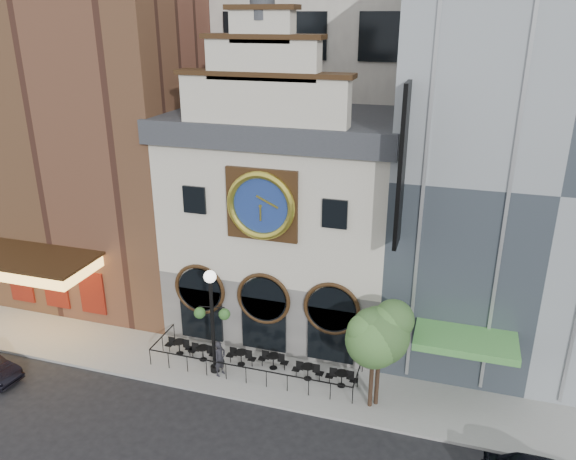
% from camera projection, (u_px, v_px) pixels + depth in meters
% --- Properties ---
extents(ground, '(120.00, 120.00, 0.00)m').
position_uv_depth(ground, '(237.00, 400.00, 26.63)').
color(ground, black).
rests_on(ground, ground).
extents(sidewalk, '(44.00, 5.00, 0.15)m').
position_uv_depth(sidewalk, '(255.00, 369.00, 28.84)').
color(sidewalk, gray).
rests_on(sidewalk, ground).
extents(clock_building, '(12.60, 8.78, 18.65)m').
position_uv_depth(clock_building, '(286.00, 215.00, 31.21)').
color(clock_building, '#605E5B').
rests_on(clock_building, ground).
extents(theater_building, '(14.00, 15.60, 25.00)m').
position_uv_depth(theater_building, '(96.00, 93.00, 34.58)').
color(theater_building, brown).
rests_on(theater_building, ground).
extents(retail_building, '(14.00, 14.40, 20.00)m').
position_uv_depth(retail_building, '(544.00, 163.00, 28.31)').
color(retail_building, gray).
rests_on(retail_building, ground).
extents(cafe_railing, '(10.60, 2.60, 0.90)m').
position_uv_depth(cafe_railing, '(255.00, 361.00, 28.65)').
color(cafe_railing, black).
rests_on(cafe_railing, sidewalk).
extents(bistro_0, '(1.58, 0.68, 0.90)m').
position_uv_depth(bistro_0, '(179.00, 346.00, 29.87)').
color(bistro_0, black).
rests_on(bistro_0, sidewalk).
extents(bistro_1, '(1.58, 0.68, 0.90)m').
position_uv_depth(bistro_1, '(203.00, 352.00, 29.34)').
color(bistro_1, black).
rests_on(bistro_1, sidewalk).
extents(bistro_2, '(1.58, 0.68, 0.90)m').
position_uv_depth(bistro_2, '(241.00, 357.00, 28.95)').
color(bistro_2, black).
rests_on(bistro_2, sidewalk).
extents(bistro_3, '(1.58, 0.68, 0.90)m').
position_uv_depth(bistro_3, '(273.00, 360.00, 28.65)').
color(bistro_3, black).
rests_on(bistro_3, sidewalk).
extents(bistro_4, '(1.58, 0.68, 0.90)m').
position_uv_depth(bistro_4, '(308.00, 371.00, 27.79)').
color(bistro_4, black).
rests_on(bistro_4, sidewalk).
extents(bistro_5, '(1.58, 0.68, 0.90)m').
position_uv_depth(bistro_5, '(342.00, 378.00, 27.27)').
color(bistro_5, black).
rests_on(bistro_5, sidewalk).
extents(pedestrian, '(0.65, 0.80, 1.89)m').
position_uv_depth(pedestrian, '(220.00, 358.00, 27.98)').
color(pedestrian, black).
rests_on(pedestrian, sidewalk).
extents(lamppost, '(1.78, 0.81, 5.64)m').
position_uv_depth(lamppost, '(212.00, 311.00, 27.33)').
color(lamppost, black).
rests_on(lamppost, sidewalk).
extents(tree_left, '(2.75, 2.64, 5.29)m').
position_uv_depth(tree_left, '(382.00, 331.00, 24.84)').
color(tree_left, '#382619').
rests_on(tree_left, sidewalk).
extents(tree_right, '(2.65, 2.55, 5.10)m').
position_uv_depth(tree_right, '(375.00, 336.00, 24.74)').
color(tree_right, '#382619').
rests_on(tree_right, sidewalk).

